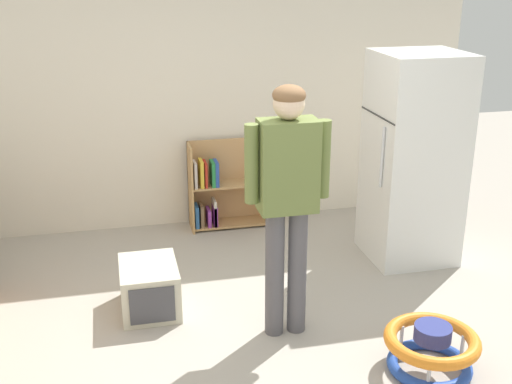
% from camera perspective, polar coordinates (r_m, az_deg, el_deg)
% --- Properties ---
extents(ground_plane, '(12.00, 12.00, 0.00)m').
position_cam_1_polar(ground_plane, '(4.48, 0.33, -13.55)').
color(ground_plane, '#AEA497').
rests_on(ground_plane, ground).
extents(back_wall, '(5.20, 0.06, 2.70)m').
position_cam_1_polar(back_wall, '(6.13, -4.78, 9.34)').
color(back_wall, silver).
rests_on(back_wall, ground).
extents(refrigerator, '(0.73, 0.68, 1.78)m').
position_cam_1_polar(refrigerator, '(5.58, 13.81, 2.88)').
color(refrigerator, white).
rests_on(refrigerator, ground).
extents(bookshelf, '(0.80, 0.28, 0.85)m').
position_cam_1_polar(bookshelf, '(6.23, -2.90, 0.27)').
color(bookshelf, tan).
rests_on(bookshelf, ground).
extents(standing_person, '(0.57, 0.22, 1.75)m').
position_cam_1_polar(standing_person, '(4.19, 2.80, 0.15)').
color(standing_person, '#555358').
rests_on(standing_person, ground).
extents(baby_walker, '(0.60, 0.60, 0.32)m').
position_cam_1_polar(baby_walker, '(4.32, 15.28, -13.25)').
color(baby_walker, '#234BB2').
rests_on(baby_walker, ground).
extents(pet_carrier, '(0.42, 0.55, 0.36)m').
position_cam_1_polar(pet_carrier, '(4.88, -9.44, -8.37)').
color(pet_carrier, beige).
rests_on(pet_carrier, ground).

